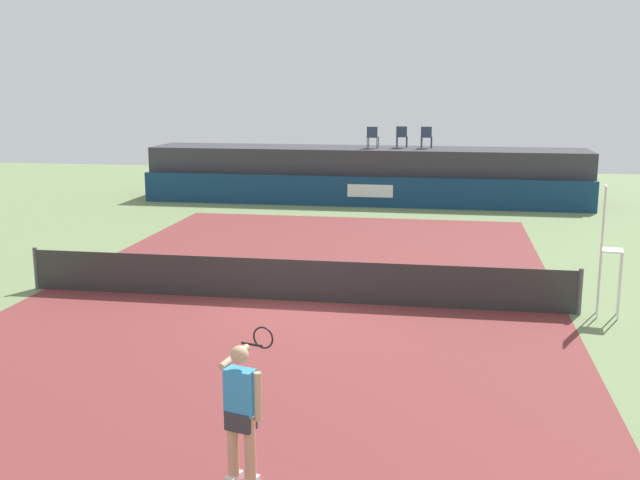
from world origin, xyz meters
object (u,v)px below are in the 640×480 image
(spectator_chair_center, at_px, (426,136))
(net_post_far, at_px, (580,292))
(spectator_chair_left, at_px, (402,136))
(net_post_near, at_px, (36,268))
(umpire_chair, at_px, (607,242))
(spectator_chair_far_left, at_px, (373,136))
(tennis_ball, at_px, (437,293))
(tennis_player, at_px, (242,409))

(spectator_chair_center, distance_m, net_post_far, 16.03)
(spectator_chair_left, bearing_deg, net_post_near, -116.31)
(spectator_chair_center, height_order, net_post_far, spectator_chair_center)
(umpire_chair, height_order, net_post_far, umpire_chair)
(umpire_chair, height_order, net_post_near, umpire_chair)
(spectator_chair_left, bearing_deg, spectator_chair_far_left, -158.41)
(net_post_near, relative_size, tennis_ball, 14.71)
(net_post_far, xyz_separation_m, tennis_ball, (-2.97, 1.04, -0.46))
(spectator_chair_far_left, xyz_separation_m, tennis_ball, (2.94, -13.98, -2.66))
(spectator_chair_far_left, height_order, spectator_chair_left, same)
(tennis_ball, bearing_deg, spectator_chair_left, 97.00)
(spectator_chair_center, distance_m, umpire_chair, 16.01)
(tennis_player, bearing_deg, net_post_far, 56.62)
(umpire_chair, relative_size, net_post_near, 2.76)
(spectator_chair_left, distance_m, net_post_far, 16.34)
(spectator_chair_center, height_order, tennis_ball, spectator_chair_center)
(net_post_near, height_order, tennis_ball, net_post_near)
(spectator_chair_left, height_order, umpire_chair, spectator_chair_left)
(umpire_chair, bearing_deg, tennis_player, -125.64)
(spectator_chair_left, height_order, spectator_chair_center, same)
(spectator_chair_far_left, bearing_deg, spectator_chair_left, 21.59)
(spectator_chair_far_left, height_order, tennis_ball, spectator_chair_far_left)
(spectator_chair_left, relative_size, tennis_player, 0.50)
(spectator_chair_center, distance_m, tennis_ball, 14.65)
(umpire_chair, relative_size, tennis_ball, 40.59)
(spectator_chair_center, bearing_deg, umpire_chair, -74.75)
(net_post_near, bearing_deg, tennis_player, -47.38)
(spectator_chair_left, distance_m, tennis_player, 23.40)
(umpire_chair, bearing_deg, spectator_chair_center, 105.25)
(spectator_chair_center, relative_size, umpire_chair, 0.32)
(spectator_chair_center, distance_m, tennis_player, 23.39)
(spectator_chair_center, xyz_separation_m, net_post_far, (3.73, -15.43, -2.19))
(net_post_near, relative_size, tennis_player, 0.56)
(spectator_chair_far_left, height_order, spectator_chair_center, same)
(net_post_far, relative_size, tennis_player, 0.56)
(net_post_near, bearing_deg, spectator_chair_center, 60.68)
(net_post_near, distance_m, net_post_far, 12.40)
(umpire_chair, xyz_separation_m, tennis_ball, (-3.44, 1.03, -1.55))
(spectator_chair_far_left, xyz_separation_m, tennis_player, (0.74, -22.87, -1.73))
(spectator_chair_left, relative_size, net_post_near, 0.89)
(tennis_player, relative_size, tennis_ball, 26.03)
(umpire_chair, height_order, tennis_player, umpire_chair)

